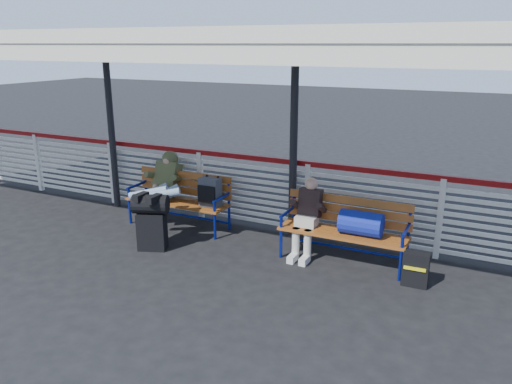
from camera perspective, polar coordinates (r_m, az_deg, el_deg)
The scene contains 9 objects.
ground at distance 7.59m, azimuth -13.91°, elevation -7.17°, with size 60.00×60.00×0.00m, color black.
fence at distance 8.81m, azimuth -6.36°, elevation 1.13°, with size 12.08×0.08×1.24m.
canopy at distance 7.65m, azimuth -11.25°, elevation 16.63°, with size 12.60×3.60×3.16m.
luggage_stack at distance 7.63m, azimuth -11.87°, elevation -3.13°, with size 0.59×0.46×0.86m.
bench_left at distance 8.37m, azimuth -7.59°, elevation -0.20°, with size 1.80×0.56×0.93m.
bench_right at distance 7.07m, azimuth 11.01°, elevation -3.58°, with size 1.80×0.56×0.92m.
traveler_man at distance 8.27m, azimuth -10.98°, elevation 0.29°, with size 0.94×1.64×0.77m.
companion_person at distance 7.25m, azimuth 5.86°, elevation -2.82°, with size 0.32×0.66×1.15m.
suitcase_side at distance 6.77m, azimuth 17.78°, elevation -8.39°, with size 0.33×0.21×0.45m.
Camera 1 is at (4.58, -5.26, 3.00)m, focal length 35.00 mm.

